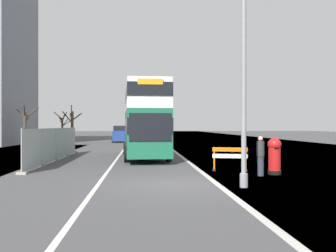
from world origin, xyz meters
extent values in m
cube|color=#424244|center=(0.00, 0.00, -0.05)|extent=(140.00, 280.00, 0.10)
cube|color=#B2AFA8|center=(1.62, 0.00, 0.00)|extent=(0.24, 196.00, 0.01)
cube|color=silver|center=(-2.88, 0.00, 0.00)|extent=(0.16, 168.00, 0.01)
cube|color=#196042|center=(-1.03, 11.95, 1.78)|extent=(3.12, 10.60, 2.86)
cube|color=silver|center=(-1.03, 11.95, 3.41)|extent=(3.12, 10.60, 0.40)
cube|color=silver|center=(-1.03, 11.95, 4.29)|extent=(3.08, 10.50, 1.37)
cube|color=black|center=(-1.03, 11.95, 2.21)|extent=(3.15, 10.71, 0.91)
cube|color=black|center=(-1.03, 11.95, 4.29)|extent=(3.13, 10.66, 0.75)
cube|color=black|center=(-0.75, 6.70, 2.14)|extent=(2.36, 0.18, 1.57)
cube|color=orange|center=(-0.75, 6.70, 4.67)|extent=(1.41, 0.13, 0.32)
cube|color=#196042|center=(-1.03, 11.95, 0.53)|extent=(3.15, 10.71, 0.36)
cylinder|color=black|center=(-2.14, 8.64, 0.50)|extent=(0.35, 1.01, 1.00)
cylinder|color=black|center=(0.42, 8.77, 0.50)|extent=(0.35, 1.01, 1.00)
cylinder|color=black|center=(-2.47, 14.76, 0.50)|extent=(0.35, 1.01, 1.00)
cylinder|color=black|center=(0.09, 14.89, 0.50)|extent=(0.35, 1.01, 1.00)
cylinder|color=gray|center=(2.42, -0.92, 4.67)|extent=(0.18, 0.18, 9.33)
cylinder|color=gray|center=(2.42, -0.92, 0.25)|extent=(0.29, 0.29, 0.50)
cylinder|color=black|center=(4.79, 2.51, 0.09)|extent=(0.59, 0.59, 0.18)
cylinder|color=red|center=(4.79, 2.51, 0.77)|extent=(0.55, 0.55, 1.18)
sphere|color=red|center=(4.79, 2.51, 1.36)|extent=(0.61, 0.61, 0.61)
cube|color=black|center=(4.79, 2.23, 1.22)|extent=(0.22, 0.03, 0.07)
cube|color=orange|center=(3.07, 3.94, 1.05)|extent=(1.67, 0.48, 0.20)
cube|color=white|center=(3.07, 3.94, 0.73)|extent=(1.67, 0.48, 0.20)
cube|color=orange|center=(2.33, 4.12, 0.53)|extent=(0.08, 0.08, 1.05)
cube|color=black|center=(2.33, 4.12, 0.04)|extent=(0.24, 0.46, 0.08)
cube|color=orange|center=(3.81, 3.76, 0.53)|extent=(0.08, 0.08, 1.05)
cube|color=black|center=(3.81, 3.76, 0.04)|extent=(0.24, 0.46, 0.08)
cube|color=#A8AAAD|center=(-6.67, 4.96, 1.06)|extent=(0.04, 3.26, 2.01)
cube|color=#A8AAAD|center=(-6.67, 8.36, 1.06)|extent=(0.04, 3.26, 2.01)
cube|color=#A8AAAD|center=(-6.67, 11.76, 1.06)|extent=(0.04, 3.26, 2.01)
cube|color=#A8AAAD|center=(-6.67, 15.16, 1.06)|extent=(0.04, 3.26, 2.01)
cylinder|color=#939699|center=(-6.67, 3.26, 1.06)|extent=(0.06, 0.06, 2.11)
cube|color=gray|center=(-6.67, 3.26, 0.06)|extent=(0.44, 0.20, 0.12)
cylinder|color=#939699|center=(-6.67, 6.66, 1.06)|extent=(0.06, 0.06, 2.11)
cube|color=gray|center=(-6.67, 6.66, 0.06)|extent=(0.44, 0.20, 0.12)
cylinder|color=#939699|center=(-6.67, 10.06, 1.06)|extent=(0.06, 0.06, 2.11)
cube|color=gray|center=(-6.67, 10.06, 0.06)|extent=(0.44, 0.20, 0.12)
cylinder|color=#939699|center=(-6.67, 13.46, 1.06)|extent=(0.06, 0.06, 2.11)
cube|color=gray|center=(-6.67, 13.46, 0.06)|extent=(0.44, 0.20, 0.12)
cylinder|color=#939699|center=(-6.67, 16.86, 1.06)|extent=(0.06, 0.06, 2.11)
cube|color=gray|center=(-6.67, 16.86, 0.06)|extent=(0.44, 0.20, 0.12)
cube|color=gray|center=(-1.35, 29.25, 0.77)|extent=(1.77, 4.16, 1.19)
cube|color=black|center=(-1.35, 29.25, 1.77)|extent=(1.63, 2.29, 0.81)
cylinder|color=black|center=(-0.47, 30.54, 0.30)|extent=(0.20, 0.60, 0.60)
cylinder|color=black|center=(-2.23, 30.54, 0.30)|extent=(0.20, 0.60, 0.60)
cylinder|color=black|center=(-0.47, 27.97, 0.30)|extent=(0.20, 0.60, 0.60)
cylinder|color=black|center=(-2.23, 27.97, 0.30)|extent=(0.20, 0.60, 0.60)
cube|color=navy|center=(-4.06, 36.75, 0.86)|extent=(1.84, 4.35, 1.36)
cube|color=black|center=(-4.06, 36.75, 1.88)|extent=(1.70, 2.39, 0.67)
cylinder|color=black|center=(-3.14, 38.10, 0.30)|extent=(0.20, 0.60, 0.60)
cylinder|color=black|center=(-4.99, 38.10, 0.30)|extent=(0.20, 0.60, 0.60)
cylinder|color=black|center=(-3.14, 35.41, 0.30)|extent=(0.20, 0.60, 0.60)
cylinder|color=black|center=(-4.99, 35.41, 0.30)|extent=(0.20, 0.60, 0.60)
cube|color=gray|center=(-0.40, 46.33, 0.79)|extent=(1.74, 4.47, 1.21)
cube|color=black|center=(-0.40, 46.33, 1.78)|extent=(1.60, 2.46, 0.77)
cylinder|color=black|center=(0.47, 47.72, 0.30)|extent=(0.20, 0.60, 0.60)
cylinder|color=black|center=(-1.27, 47.72, 0.30)|extent=(0.20, 0.60, 0.60)
cylinder|color=black|center=(0.47, 44.94, 0.30)|extent=(0.20, 0.60, 0.60)
cylinder|color=black|center=(-1.27, 44.94, 0.30)|extent=(0.20, 0.60, 0.60)
cylinder|color=#4C3D2D|center=(-13.96, 27.88, 1.85)|extent=(0.31, 0.31, 3.69)
cylinder|color=#4C3D2D|center=(-13.17, 27.69, 3.65)|extent=(1.69, 0.51, 1.26)
cylinder|color=#4C3D2D|center=(-13.78, 28.55, 3.15)|extent=(0.52, 1.48, 1.29)
cylinder|color=#4C3D2D|center=(-14.36, 27.75, 3.55)|extent=(0.94, 0.40, 1.01)
cylinder|color=#4C3D2D|center=(-13.77, 27.11, 3.83)|extent=(0.50, 1.62, 1.23)
cylinder|color=#4C3D2D|center=(-10.68, 37.99, 2.08)|extent=(0.38, 0.38, 4.16)
cylinder|color=#4C3D2D|center=(-10.04, 38.08, 3.45)|extent=(1.41, 0.36, 1.15)
cylinder|color=#4C3D2D|center=(-10.84, 38.52, 4.26)|extent=(0.50, 1.21, 1.70)
cylinder|color=#4C3D2D|center=(-11.35, 38.07, 3.38)|extent=(1.47, 0.31, 1.67)
cylinder|color=#4C3D2D|center=(-10.72, 37.50, 3.40)|extent=(0.27, 1.12, 0.95)
cylinder|color=#4C3D2D|center=(-16.61, 60.26, 1.86)|extent=(0.40, 0.40, 3.72)
cylinder|color=#4C3D2D|center=(-15.64, 60.47, 2.79)|extent=(2.04, 0.58, 1.42)
cylinder|color=#4C3D2D|center=(-16.16, 60.62, 2.79)|extent=(1.05, 0.89, 1.37)
cylinder|color=#4C3D2D|center=(-16.55, 61.09, 3.74)|extent=(0.29, 1.80, 1.80)
cylinder|color=#4C3D2D|center=(-16.99, 60.47, 3.63)|extent=(0.97, 0.65, 1.15)
cylinder|color=#4C3D2D|center=(-17.29, 59.78, 4.17)|extent=(1.54, 1.13, 1.46)
cylinder|color=#4C3D2D|center=(-16.78, 59.82, 3.02)|extent=(0.51, 1.03, 1.50)
cylinder|color=#4C3D2D|center=(-16.07, 59.74, 4.08)|extent=(1.27, 1.22, 1.47)
cylinder|color=#2D3342|center=(3.99, 2.05, 0.43)|extent=(0.29, 0.29, 0.86)
cylinder|color=#333338|center=(3.99, 2.05, 1.20)|extent=(0.34, 0.34, 0.67)
sphere|color=tan|center=(3.99, 2.05, 1.65)|extent=(0.22, 0.22, 0.22)
camera|label=1|loc=(-1.26, -14.19, 2.22)|focal=40.22mm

